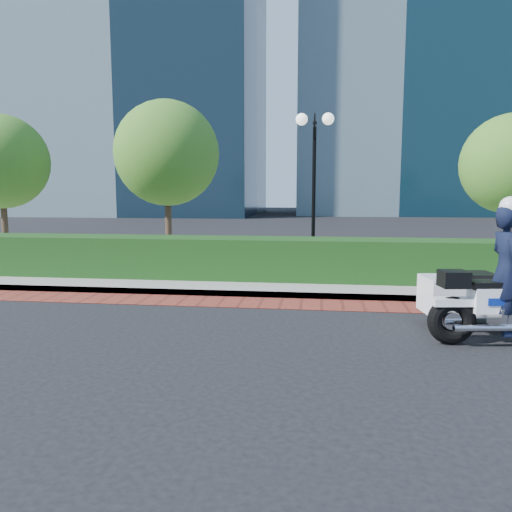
# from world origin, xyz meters

# --- Properties ---
(ground) EXTENTS (120.00, 120.00, 0.00)m
(ground) POSITION_xyz_m (0.00, 0.00, 0.00)
(ground) COLOR black
(ground) RESTS_ON ground
(brick_strip) EXTENTS (60.00, 1.00, 0.01)m
(brick_strip) POSITION_xyz_m (0.00, 1.50, 0.01)
(brick_strip) COLOR maroon
(brick_strip) RESTS_ON ground
(sidewalk) EXTENTS (60.00, 8.00, 0.15)m
(sidewalk) POSITION_xyz_m (0.00, 6.00, 0.07)
(sidewalk) COLOR gray
(sidewalk) RESTS_ON ground
(hedge_main) EXTENTS (18.00, 1.20, 1.00)m
(hedge_main) POSITION_xyz_m (0.00, 3.60, 0.65)
(hedge_main) COLOR #123311
(hedge_main) RESTS_ON sidewalk
(lamppost) EXTENTS (1.02, 0.70, 4.21)m
(lamppost) POSITION_xyz_m (1.00, 5.20, 2.96)
(lamppost) COLOR black
(lamppost) RESTS_ON sidewalk
(tree_a) EXTENTS (3.00, 3.00, 4.58)m
(tree_a) POSITION_xyz_m (-9.00, 6.50, 3.22)
(tree_a) COLOR #332319
(tree_a) RESTS_ON sidewalk
(tree_b) EXTENTS (3.20, 3.20, 4.89)m
(tree_b) POSITION_xyz_m (-3.50, 6.50, 3.43)
(tree_b) COLOR #332319
(tree_b) RESTS_ON sidewalk
(tree_c) EXTENTS (2.80, 2.80, 4.30)m
(tree_c) POSITION_xyz_m (6.50, 6.50, 3.05)
(tree_c) COLOR #332319
(tree_c) RESTS_ON sidewalk
(tower_left) EXTENTS (22.00, 16.00, 40.00)m
(tower_left) POSITION_xyz_m (-16.00, 40.00, 20.00)
(tower_left) COLOR black
(tower_left) RESTS_ON ground
(police_motorcycle) EXTENTS (2.75, 1.96, 2.23)m
(police_motorcycle) POSITION_xyz_m (4.01, -0.37, 0.76)
(police_motorcycle) COLOR black
(police_motorcycle) RESTS_ON ground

